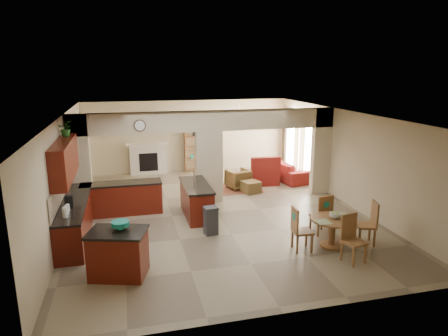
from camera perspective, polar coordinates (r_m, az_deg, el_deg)
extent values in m
plane|color=#84785B|center=(11.48, -1.05, -6.36)|extent=(10.00, 10.00, 0.00)
plane|color=white|center=(10.82, -1.12, 7.67)|extent=(10.00, 10.00, 0.00)
plane|color=#C2B28E|center=(15.89, -5.16, 4.57)|extent=(8.00, 0.00, 8.00)
plane|color=#C2B28E|center=(6.53, 8.97, -9.61)|extent=(8.00, 0.00, 8.00)
plane|color=#C2B28E|center=(10.92, -22.00, -0.78)|extent=(0.00, 10.00, 10.00)
plane|color=#C2B28E|center=(12.56, 17.00, 1.47)|extent=(0.00, 10.00, 10.00)
cube|color=#C2B28E|center=(11.85, -19.95, 0.51)|extent=(0.60, 0.25, 2.80)
cube|color=#C2B28E|center=(12.09, -2.15, 0.15)|extent=(0.80, 0.25, 2.20)
cube|color=#C2B28E|center=(13.27, 13.69, 2.34)|extent=(0.60, 0.25, 2.80)
cube|color=#C2B28E|center=(11.83, -2.21, 6.75)|extent=(8.00, 0.25, 0.60)
cube|color=#471608|center=(10.40, -20.43, -6.96)|extent=(0.60, 3.20, 0.86)
cube|color=black|center=(10.26, -20.65, -4.58)|extent=(0.62, 3.22, 0.05)
cube|color=tan|center=(10.20, -22.36, -2.98)|extent=(0.02, 3.20, 0.55)
cube|color=#471608|center=(11.62, -14.34, -4.31)|extent=(2.20, 0.60, 0.86)
cube|color=black|center=(11.49, -14.48, -2.15)|extent=(2.22, 0.62, 0.05)
cube|color=#471608|center=(10.01, -21.84, 1.02)|extent=(0.35, 2.40, 0.90)
cube|color=#471608|center=(11.13, -3.97, -4.70)|extent=(0.65, 1.80, 0.86)
cube|color=black|center=(10.99, -4.01, -2.46)|extent=(0.70, 1.85, 0.05)
cube|color=silver|center=(10.34, -3.13, -6.23)|extent=(0.58, 0.04, 0.70)
cylinder|color=#493118|center=(11.45, -11.94, 5.96)|extent=(0.34, 0.03, 0.34)
cube|color=brown|center=(13.69, 1.86, -2.93)|extent=(1.60, 1.30, 0.01)
cube|color=beige|center=(15.73, -10.76, 1.12)|extent=(1.40, 0.28, 1.10)
cube|color=black|center=(15.60, -10.72, 0.83)|extent=(0.70, 0.04, 0.70)
cube|color=beige|center=(15.59, -10.86, 3.26)|extent=(1.60, 0.35, 0.10)
cube|color=brown|center=(15.86, -3.77, 2.74)|extent=(1.00, 0.32, 1.80)
cube|color=white|center=(14.56, 12.24, 2.63)|extent=(0.02, 0.90, 1.90)
cube|color=white|center=(16.07, 9.59, 3.81)|extent=(0.02, 0.90, 1.90)
cube|color=white|center=(15.34, 10.82, 2.70)|extent=(0.02, 0.70, 2.10)
cube|color=#3F1F19|center=(14.02, 13.16, 2.15)|extent=(0.10, 0.28, 2.30)
cube|color=#3F1F19|center=(15.07, 11.10, 3.07)|extent=(0.10, 0.28, 2.30)
cube|color=#3F1F19|center=(15.52, 10.33, 3.42)|extent=(0.10, 0.28, 2.30)
cube|color=#3F1F19|center=(16.60, 8.64, 4.17)|extent=(0.10, 0.28, 2.30)
cylinder|color=white|center=(14.11, 2.12, 8.18)|extent=(1.00, 1.00, 0.10)
cube|color=#471608|center=(8.28, -14.83, -11.87)|extent=(1.21, 1.00, 0.90)
cube|color=black|center=(8.09, -15.05, -8.84)|extent=(1.27, 1.06, 0.05)
cylinder|color=#138672|center=(8.11, -14.60, -7.94)|extent=(0.34, 0.34, 0.16)
cube|color=#323234|center=(9.93, -1.90, -7.68)|extent=(0.34, 0.30, 0.65)
cylinder|color=brown|center=(9.47, 15.30, -7.10)|extent=(1.00, 1.00, 0.04)
cylinder|color=brown|center=(9.59, 15.17, -8.89)|extent=(0.15, 0.15, 0.65)
cylinder|color=brown|center=(9.72, 15.05, -10.61)|extent=(0.51, 0.51, 0.05)
cylinder|color=#83A723|center=(9.49, 15.60, -6.50)|extent=(0.26, 0.26, 0.14)
imported|color=maroon|center=(15.07, 8.66, -0.15)|extent=(2.50, 1.33, 0.69)
cube|color=maroon|center=(14.29, 5.49, -1.41)|extent=(1.07, 0.89, 0.41)
imported|color=maroon|center=(13.66, 2.00, -1.56)|extent=(0.87, 0.88, 0.66)
cube|color=maroon|center=(13.25, 3.88, -2.70)|extent=(0.64, 0.64, 0.38)
imported|color=#214D14|center=(10.62, -21.65, 5.30)|extent=(0.38, 0.33, 0.40)
cube|color=brown|center=(10.23, 13.61, -6.69)|extent=(0.47, 0.47, 0.05)
cube|color=brown|center=(10.53, 13.77, -7.42)|extent=(0.04, 0.04, 0.44)
cube|color=brown|center=(10.35, 12.22, -7.73)|extent=(0.04, 0.04, 0.44)
cube|color=brown|center=(10.28, 14.87, -8.04)|extent=(0.04, 0.04, 0.44)
cube|color=brown|center=(10.09, 13.29, -8.37)|extent=(0.04, 0.04, 0.44)
cube|color=brown|center=(9.98, 14.34, -5.42)|extent=(0.42, 0.10, 0.55)
cube|color=#138672|center=(9.94, 14.45, -5.08)|extent=(0.14, 0.03, 0.14)
cube|color=brown|center=(9.94, 19.55, -7.75)|extent=(0.52, 0.52, 0.05)
cube|color=brown|center=(10.12, 18.23, -8.64)|extent=(0.04, 0.04, 0.44)
cube|color=brown|center=(9.82, 18.79, -9.39)|extent=(0.04, 0.04, 0.44)
cube|color=brown|center=(10.22, 20.07, -8.56)|extent=(0.04, 0.04, 0.44)
cube|color=brown|center=(9.93, 20.69, -9.30)|extent=(0.04, 0.04, 0.44)
cube|color=brown|center=(9.90, 20.75, -6.09)|extent=(0.15, 0.42, 0.55)
cube|color=#138672|center=(9.88, 20.92, -5.70)|extent=(0.05, 0.14, 0.14)
cube|color=brown|center=(8.97, 18.12, -10.03)|extent=(0.51, 0.51, 0.05)
cube|color=brown|center=(8.84, 18.01, -12.01)|extent=(0.04, 0.04, 0.44)
cube|color=brown|center=(9.07, 19.55, -11.46)|extent=(0.04, 0.04, 0.44)
cube|color=brown|center=(9.05, 16.46, -11.26)|extent=(0.04, 0.04, 0.44)
cube|color=brown|center=(9.28, 18.00, -10.74)|extent=(0.04, 0.04, 0.44)
cube|color=brown|center=(8.97, 17.39, -7.88)|extent=(0.42, 0.14, 0.55)
cube|color=#138672|center=(8.96, 17.31, -7.41)|extent=(0.14, 0.04, 0.14)
cube|color=brown|center=(9.22, 11.13, -8.89)|extent=(0.45, 0.45, 0.05)
cube|color=brown|center=(9.23, 12.44, -10.50)|extent=(0.04, 0.04, 0.44)
cube|color=brown|center=(9.51, 11.67, -9.68)|extent=(0.04, 0.04, 0.44)
cube|color=brown|center=(9.11, 10.42, -10.72)|extent=(0.04, 0.04, 0.44)
cube|color=brown|center=(9.40, 9.71, -9.88)|extent=(0.04, 0.04, 0.44)
cube|color=brown|center=(9.05, 10.08, -7.25)|extent=(0.07, 0.42, 0.55)
cube|color=#138672|center=(9.01, 9.95, -6.85)|extent=(0.02, 0.14, 0.14)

